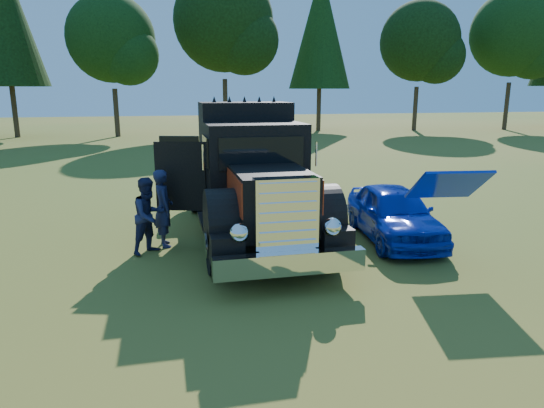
% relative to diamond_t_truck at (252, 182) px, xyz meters
% --- Properties ---
extents(ground, '(120.00, 120.00, 0.00)m').
position_rel_diamond_t_truck_xyz_m(ground, '(-1.02, -2.73, -1.28)').
color(ground, '#3C601C').
rests_on(ground, ground).
extents(treeline, '(72.10, 24.04, 13.84)m').
position_rel_diamond_t_truck_xyz_m(treeline, '(-3.59, 24.68, 6.42)').
color(treeline, '#2D2116').
rests_on(treeline, ground).
extents(diamond_t_truck, '(3.34, 7.16, 3.00)m').
position_rel_diamond_t_truck_xyz_m(diamond_t_truck, '(0.00, 0.00, 0.00)').
color(diamond_t_truck, black).
rests_on(diamond_t_truck, ground).
extents(hotrod_coupe, '(1.86, 4.08, 1.89)m').
position_rel_diamond_t_truck_xyz_m(hotrod_coupe, '(3.05, -0.86, -0.66)').
color(hotrod_coupe, '#073298').
rests_on(hotrod_coupe, ground).
extents(spectator_near, '(0.48, 0.66, 1.66)m').
position_rel_diamond_t_truck_xyz_m(spectator_near, '(-1.94, -0.20, -0.45)').
color(spectator_near, navy).
rests_on(spectator_near, ground).
extents(spectator_far, '(0.97, 0.95, 1.57)m').
position_rel_diamond_t_truck_xyz_m(spectator_far, '(-2.23, -0.61, -0.49)').
color(spectator_far, '#202D4B').
rests_on(spectator_far, ground).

